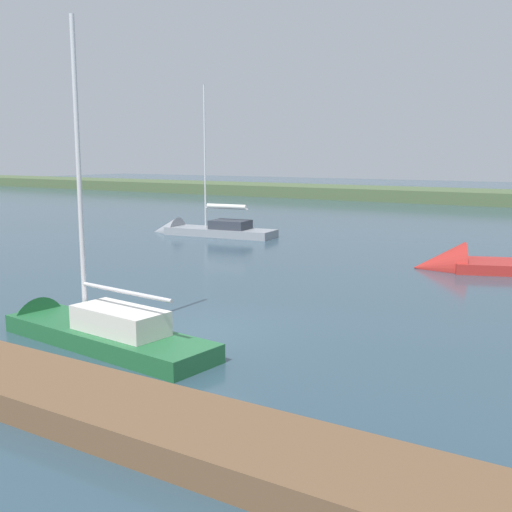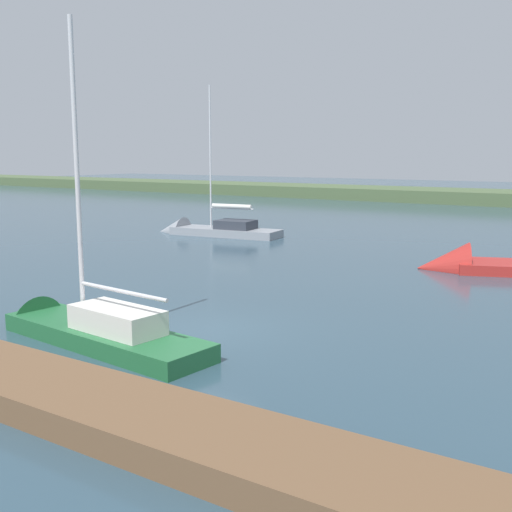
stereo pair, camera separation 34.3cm
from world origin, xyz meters
name	(u,v)px [view 2 (the right image)]	position (x,y,z in m)	size (l,w,h in m)	color
ground_plane	(199,331)	(0.00, 0.00, 0.00)	(200.00, 200.00, 0.00)	#2D4756
dock_pier	(25,384)	(0.00, 5.38, 0.26)	(27.79, 2.03, 0.51)	brown
sailboat_behind_pier	(208,233)	(12.08, -16.13, 0.09)	(7.96, 2.82, 9.42)	gray
sailboat_inner_slip	(502,269)	(-4.87, -13.24, 0.12)	(8.40, 4.96, 9.06)	#B22823
sailboat_far_right	(82,334)	(2.07, 2.14, 0.11)	(7.51, 2.32, 8.67)	#236638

